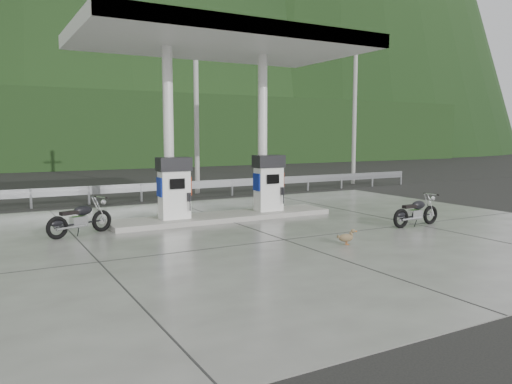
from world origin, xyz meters
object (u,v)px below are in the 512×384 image
duck (346,238)px  motorcycle_right (416,212)px  gas_pump_right (269,183)px  motorcycle_left (80,219)px  gas_pump_left (174,188)px

duck → motorcycle_right: bearing=32.3°
gas_pump_right → motorcycle_right: gas_pump_right is taller
gas_pump_right → motorcycle_left: (-5.93, -0.41, -0.63)m
gas_pump_right → motorcycle_left: gas_pump_right is taller
gas_pump_left → motorcycle_left: gas_pump_left is taller
motorcycle_left → motorcycle_right: (8.63, -3.31, -0.02)m
gas_pump_left → duck: 5.41m
gas_pump_right → duck: 4.80m
motorcycle_right → duck: bearing=-166.3°
gas_pump_left → motorcycle_right: gas_pump_left is taller
gas_pump_right → motorcycle_right: (2.70, -3.72, -0.66)m
motorcycle_left → motorcycle_right: 9.24m
motorcycle_left → gas_pump_right: bearing=-18.5°
gas_pump_right → duck: bearing=-97.5°
motorcycle_left → duck: motorcycle_left is taller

